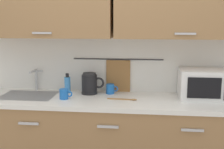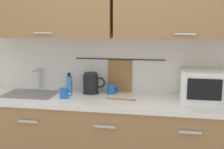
# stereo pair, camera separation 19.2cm
# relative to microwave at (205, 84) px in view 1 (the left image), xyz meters

# --- Properties ---
(counter_unit) EXTENTS (2.53, 0.64, 0.90)m
(counter_unit) POSITION_rel_microwave_xyz_m (-0.86, -0.11, -0.58)
(counter_unit) COLOR #997047
(counter_unit) RESTS_ON ground
(back_wall_assembly) EXTENTS (3.70, 0.41, 2.50)m
(back_wall_assembly) POSITION_rel_microwave_xyz_m (-0.85, 0.12, 0.49)
(back_wall_assembly) COLOR silver
(back_wall_assembly) RESTS_ON ground
(sink_faucet) EXTENTS (0.09, 0.17, 0.22)m
(sink_faucet) POSITION_rel_microwave_xyz_m (-1.66, 0.12, 0.01)
(sink_faucet) COLOR #B2B5BA
(sink_faucet) RESTS_ON counter_unit
(microwave) EXTENTS (0.46, 0.35, 0.27)m
(microwave) POSITION_rel_microwave_xyz_m (0.00, 0.00, 0.00)
(microwave) COLOR white
(microwave) RESTS_ON counter_unit
(electric_kettle) EXTENTS (0.23, 0.16, 0.21)m
(electric_kettle) POSITION_rel_microwave_xyz_m (-1.08, 0.05, -0.03)
(electric_kettle) COLOR black
(electric_kettle) RESTS_ON counter_unit
(dish_soap_bottle) EXTENTS (0.06, 0.06, 0.20)m
(dish_soap_bottle) POSITION_rel_microwave_xyz_m (-1.31, 0.06, -0.05)
(dish_soap_bottle) COLOR #3F8CD8
(dish_soap_bottle) RESTS_ON counter_unit
(mug_near_sink) EXTENTS (0.12, 0.08, 0.09)m
(mug_near_sink) POSITION_rel_microwave_xyz_m (-1.28, -0.18, -0.09)
(mug_near_sink) COLOR blue
(mug_near_sink) RESTS_ON counter_unit
(mug_by_kettle) EXTENTS (0.12, 0.08, 0.09)m
(mug_by_kettle) POSITION_rel_microwave_xyz_m (-0.88, 0.07, -0.09)
(mug_by_kettle) COLOR blue
(mug_by_kettle) RESTS_ON counter_unit
(wooden_spoon) EXTENTS (0.28, 0.05, 0.01)m
(wooden_spoon) POSITION_rel_microwave_xyz_m (-0.72, -0.15, -0.13)
(wooden_spoon) COLOR #9E7042
(wooden_spoon) RESTS_ON counter_unit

